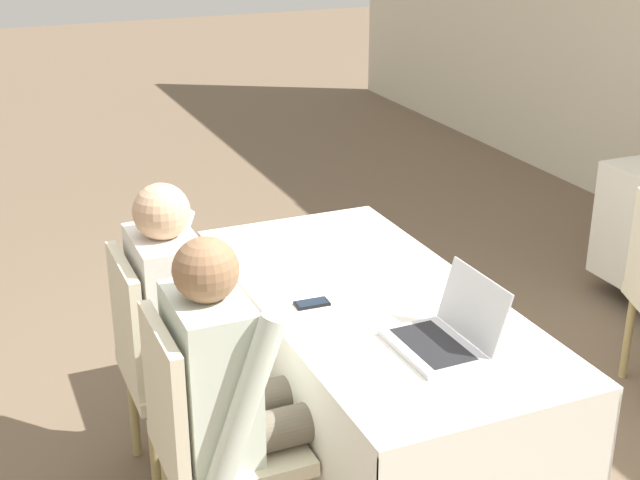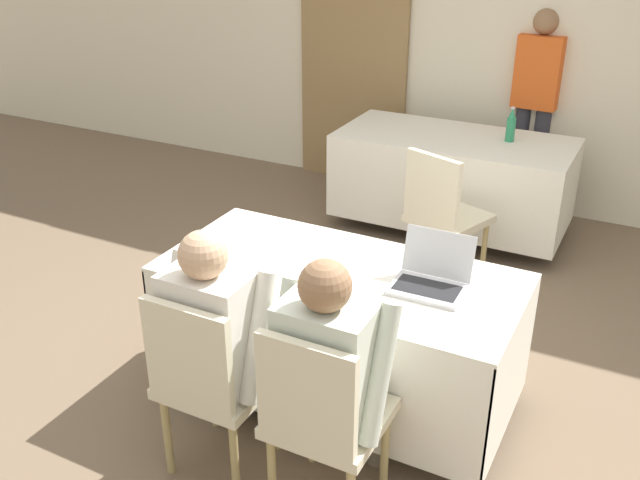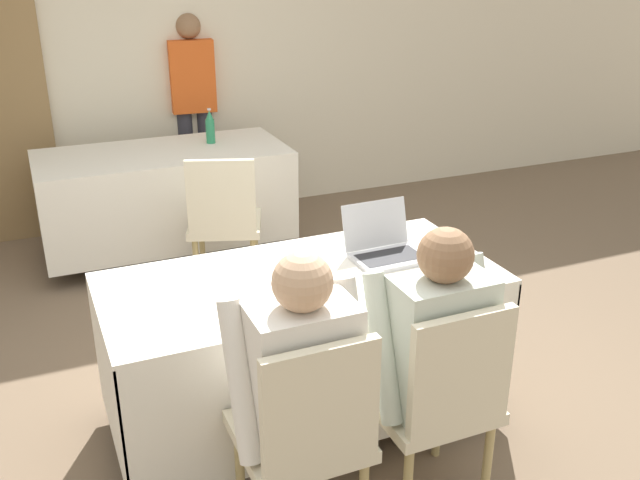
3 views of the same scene
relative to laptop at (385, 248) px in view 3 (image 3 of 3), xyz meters
name	(u,v)px [view 3 (image 3 of 3)]	position (x,y,z in m)	size (l,w,h in m)	color
ground_plane	(303,419)	(-0.43, -0.05, -0.79)	(24.00, 24.00, 0.00)	brown
wall_back	(154,47)	(-0.43, 2.93, 0.56)	(12.00, 0.06, 2.70)	beige
conference_table_near	(302,313)	(-0.43, -0.05, -0.22)	(1.71, 0.81, 0.75)	white
conference_table_far	(164,176)	(-0.57, 2.20, -0.22)	(1.71, 0.81, 0.75)	white
laptop	(385,248)	(0.00, 0.00, 0.00)	(0.33, 0.29, 0.23)	#B7B7BC
cell_phone	(318,299)	(-0.45, -0.28, -0.04)	(0.07, 0.12, 0.01)	black
paper_beside_laptop	(389,251)	(0.05, 0.04, -0.04)	(0.27, 0.34, 0.00)	white
water_bottle	(210,127)	(-0.20, 2.28, 0.07)	(0.06, 0.06, 0.25)	#288456
chair_near_left	(307,432)	(-0.70, -0.76, -0.28)	(0.44, 0.44, 0.92)	tan
chair_near_right	(439,397)	(-0.16, -0.76, -0.28)	(0.44, 0.44, 0.92)	tan
chair_far_spare	(224,218)	(-0.38, 1.37, -0.28)	(0.56, 0.56, 0.92)	tan
person_checkered_shirt	(295,378)	(-0.70, -0.65, -0.12)	(0.50, 0.52, 1.18)	#665B4C
person_white_shirt	(427,346)	(-0.16, -0.65, -0.12)	(0.50, 0.52, 1.18)	#665B4C
person_red_shirt	(193,103)	(-0.16, 2.90, 0.12)	(0.36, 0.23, 1.59)	#33333D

